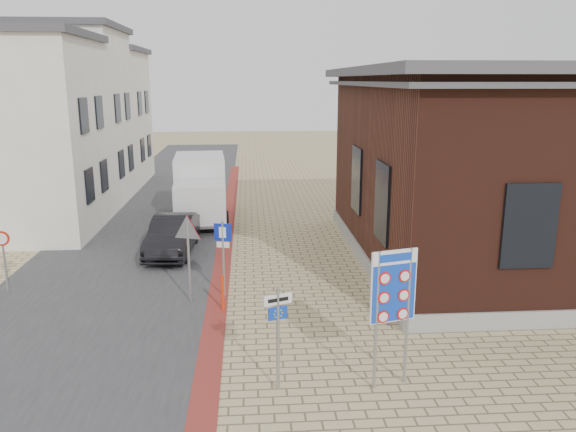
{
  "coord_description": "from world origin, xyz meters",
  "views": [
    {
      "loc": [
        -1.03,
        -12.16,
        6.37
      ],
      "look_at": [
        0.2,
        4.95,
        2.2
      ],
      "focal_mm": 35.0,
      "sensor_mm": 36.0,
      "label": 1
    }
  ],
  "objects_px": {
    "parking_sign": "(223,246)",
    "box_truck": "(200,188)",
    "border_sign": "(393,289)",
    "sedan": "(173,235)",
    "essen_sign": "(278,324)",
    "bollard": "(223,293)"
  },
  "relations": [
    {
      "from": "essen_sign",
      "to": "bollard",
      "type": "relative_size",
      "value": 2.17
    },
    {
      "from": "border_sign",
      "to": "parking_sign",
      "type": "bearing_deg",
      "value": 110.26
    },
    {
      "from": "border_sign",
      "to": "parking_sign",
      "type": "relative_size",
      "value": 1.28
    },
    {
      "from": "bollard",
      "to": "box_truck",
      "type": "bearing_deg",
      "value": 97.73
    },
    {
      "from": "bollard",
      "to": "border_sign",
      "type": "bearing_deg",
      "value": -49.19
    },
    {
      "from": "border_sign",
      "to": "essen_sign",
      "type": "xyz_separation_m",
      "value": [
        -2.38,
        -0.0,
        -0.7
      ]
    },
    {
      "from": "box_truck",
      "to": "bollard",
      "type": "relative_size",
      "value": 5.47
    },
    {
      "from": "sedan",
      "to": "border_sign",
      "type": "relative_size",
      "value": 1.4
    },
    {
      "from": "sedan",
      "to": "box_truck",
      "type": "xyz_separation_m",
      "value": [
        0.65,
        5.06,
        0.81
      ]
    },
    {
      "from": "box_truck",
      "to": "bollard",
      "type": "bearing_deg",
      "value": -86.26
    },
    {
      "from": "essen_sign",
      "to": "bollard",
      "type": "bearing_deg",
      "value": 87.69
    },
    {
      "from": "sedan",
      "to": "bollard",
      "type": "distance_m",
      "value": 5.98
    },
    {
      "from": "box_truck",
      "to": "bollard",
      "type": "xyz_separation_m",
      "value": [
        1.45,
        -10.66,
        -0.99
      ]
    },
    {
      "from": "sedan",
      "to": "box_truck",
      "type": "bearing_deg",
      "value": 85.88
    },
    {
      "from": "sedan",
      "to": "parking_sign",
      "type": "height_order",
      "value": "parking_sign"
    },
    {
      "from": "box_truck",
      "to": "parking_sign",
      "type": "height_order",
      "value": "box_truck"
    },
    {
      "from": "sedan",
      "to": "parking_sign",
      "type": "bearing_deg",
      "value": -62.41
    },
    {
      "from": "sedan",
      "to": "border_sign",
      "type": "distance_m",
      "value": 11.57
    },
    {
      "from": "parking_sign",
      "to": "box_truck",
      "type": "bearing_deg",
      "value": 112.79
    },
    {
      "from": "sedan",
      "to": "bollard",
      "type": "relative_size",
      "value": 4.06
    },
    {
      "from": "bollard",
      "to": "parking_sign",
      "type": "bearing_deg",
      "value": 90.0
    },
    {
      "from": "box_truck",
      "to": "bollard",
      "type": "height_order",
      "value": "box_truck"
    }
  ]
}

